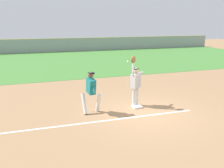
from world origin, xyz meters
TOP-DOWN VIEW (x-y plane):
  - ground_plane at (0.00, 0.00)m, footprint 71.75×71.75m
  - outfield_grass at (0.00, 14.47)m, footprint 42.23×15.65m
  - chalk_foul_line at (-4.06, -0.23)m, footprint 12.00×0.36m
  - first_base at (-0.06, 0.67)m, footprint 0.38×0.38m
  - fielder at (-0.07, 0.89)m, footprint 0.82×0.56m
  - runner at (-2.11, 0.67)m, footprint 0.80×0.84m
  - baseball at (-0.30, 1.25)m, footprint 0.07×0.07m
  - outfield_fence at (-0.00, 22.30)m, footprint 42.31×0.08m
  - parked_car_black at (-3.17, 25.60)m, footprint 4.45×2.21m
  - parked_car_blue at (1.85, 25.98)m, footprint 4.50×2.31m
  - parked_car_silver at (6.20, 26.04)m, footprint 4.45×2.21m

SIDE VIEW (x-z plane):
  - ground_plane at x=0.00m, z-range 0.00..0.00m
  - chalk_foul_line at x=-4.06m, z-range 0.00..0.01m
  - outfield_grass at x=0.00m, z-range 0.00..0.01m
  - first_base at x=-0.06m, z-range 0.00..0.08m
  - parked_car_black at x=-3.17m, z-range 0.05..1.30m
  - parked_car_blue at x=1.85m, z-range 0.05..1.30m
  - parked_car_silver at x=6.20m, z-range 0.05..1.30m
  - outfield_fence at x=0.00m, z-range 0.00..1.71m
  - runner at x=-2.11m, z-range 0.14..1.86m
  - fielder at x=-0.07m, z-range -0.02..2.26m
  - baseball at x=-0.30m, z-range 1.93..2.01m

